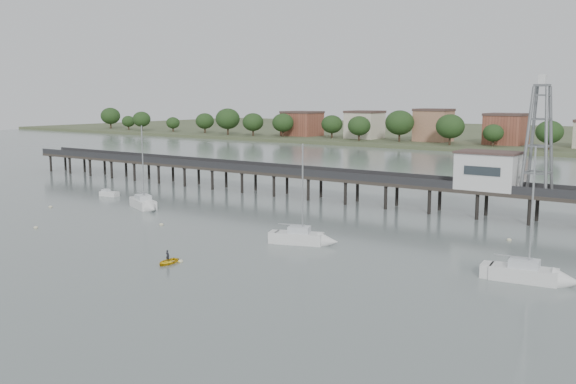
{
  "coord_description": "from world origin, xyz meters",
  "views": [
    {
      "loc": [
        53.55,
        -27.24,
        16.78
      ],
      "look_at": [
        4.01,
        42.0,
        4.0
      ],
      "focal_mm": 40.0,
      "sensor_mm": 36.0,
      "label": 1
    }
  ],
  "objects_px": {
    "sailboat_c": "(308,239)",
    "white_tender": "(109,194)",
    "sailboat_b": "(146,205)",
    "sailboat_d": "(538,276)",
    "yellow_dinghy": "(168,264)",
    "pier": "(333,178)",
    "lattice_tower": "(539,140)"
  },
  "relations": [
    {
      "from": "pier",
      "to": "yellow_dinghy",
      "type": "relative_size",
      "value": 52.44
    },
    {
      "from": "yellow_dinghy",
      "to": "sailboat_b",
      "type": "bearing_deg",
      "value": 132.34
    },
    {
      "from": "sailboat_b",
      "to": "sailboat_d",
      "type": "xyz_separation_m",
      "value": [
        57.89,
        -5.49,
        0.0
      ]
    },
    {
      "from": "lattice_tower",
      "to": "sailboat_d",
      "type": "bearing_deg",
      "value": -74.71
    },
    {
      "from": "sailboat_c",
      "to": "sailboat_b",
      "type": "xyz_separation_m",
      "value": [
        -32.46,
        4.88,
        -0.01
      ]
    },
    {
      "from": "pier",
      "to": "sailboat_c",
      "type": "height_order",
      "value": "sailboat_c"
    },
    {
      "from": "pier",
      "to": "sailboat_d",
      "type": "height_order",
      "value": "sailboat_d"
    },
    {
      "from": "sailboat_d",
      "to": "yellow_dinghy",
      "type": "height_order",
      "value": "sailboat_d"
    },
    {
      "from": "sailboat_c",
      "to": "pier",
      "type": "bearing_deg",
      "value": 96.29
    },
    {
      "from": "lattice_tower",
      "to": "sailboat_c",
      "type": "bearing_deg",
      "value": -122.52
    },
    {
      "from": "sailboat_b",
      "to": "yellow_dinghy",
      "type": "xyz_separation_m",
      "value": [
        25.66,
        -20.25,
        -0.64
      ]
    },
    {
      "from": "lattice_tower",
      "to": "sailboat_b",
      "type": "distance_m",
      "value": 56.09
    },
    {
      "from": "sailboat_c",
      "to": "sailboat_d",
      "type": "xyz_separation_m",
      "value": [
        25.43,
        -0.6,
        -0.01
      ]
    },
    {
      "from": "sailboat_c",
      "to": "white_tender",
      "type": "distance_m",
      "value": 48.34
    },
    {
      "from": "sailboat_c",
      "to": "yellow_dinghy",
      "type": "bearing_deg",
      "value": -134.05
    },
    {
      "from": "sailboat_c",
      "to": "white_tender",
      "type": "bearing_deg",
      "value": 147.9
    },
    {
      "from": "sailboat_c",
      "to": "sailboat_d",
      "type": "relative_size",
      "value": 0.93
    },
    {
      "from": "pier",
      "to": "sailboat_b",
      "type": "relative_size",
      "value": 11.43
    },
    {
      "from": "pier",
      "to": "sailboat_d",
      "type": "relative_size",
      "value": 11.5
    },
    {
      "from": "lattice_tower",
      "to": "sailboat_d",
      "type": "height_order",
      "value": "lattice_tower"
    },
    {
      "from": "lattice_tower",
      "to": "sailboat_b",
      "type": "xyz_separation_m",
      "value": [
        -50.15,
        -22.86,
        -10.46
      ]
    },
    {
      "from": "sailboat_d",
      "to": "yellow_dinghy",
      "type": "bearing_deg",
      "value": -162.85
    },
    {
      "from": "white_tender",
      "to": "sailboat_b",
      "type": "bearing_deg",
      "value": -28.52
    },
    {
      "from": "lattice_tower",
      "to": "sailboat_b",
      "type": "height_order",
      "value": "lattice_tower"
    },
    {
      "from": "white_tender",
      "to": "yellow_dinghy",
      "type": "bearing_deg",
      "value": -41.59
    },
    {
      "from": "lattice_tower",
      "to": "sailboat_d",
      "type": "distance_m",
      "value": 31.19
    },
    {
      "from": "sailboat_b",
      "to": "pier",
      "type": "bearing_deg",
      "value": 74.55
    },
    {
      "from": "pier",
      "to": "sailboat_d",
      "type": "xyz_separation_m",
      "value": [
        39.25,
        -28.34,
        -3.15
      ]
    },
    {
      "from": "lattice_tower",
      "to": "white_tender",
      "type": "distance_m",
      "value": 68.21
    },
    {
      "from": "lattice_tower",
      "to": "sailboat_c",
      "type": "relative_size",
      "value": 1.28
    },
    {
      "from": "sailboat_b",
      "to": "white_tender",
      "type": "relative_size",
      "value": 3.77
    },
    {
      "from": "sailboat_d",
      "to": "white_tender",
      "type": "xyz_separation_m",
      "value": [
        -72.73,
        10.59,
        -0.25
      ]
    }
  ]
}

